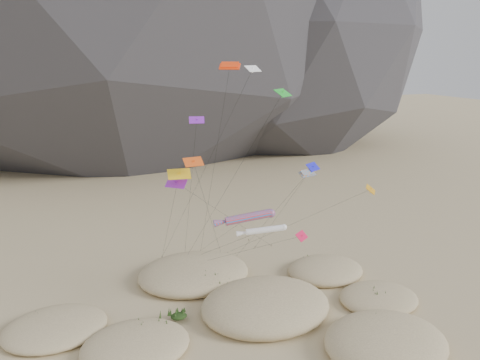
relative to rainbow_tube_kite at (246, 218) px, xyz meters
name	(u,v)px	position (x,y,z in m)	size (l,w,h in m)	color
ground	(267,344)	(-0.74, -7.87, -11.76)	(500.00, 500.00, 0.00)	#CCB789
dunes	(241,319)	(-1.94, -3.24, -11.04)	(49.05, 37.79, 3.99)	#CCB789
dune_grass	(244,324)	(-2.05, -4.54, -10.94)	(42.46, 26.64, 1.50)	black
kite_stakes	(210,254)	(0.61, 16.35, -11.61)	(21.68, 6.34, 0.30)	#3F2D1E
rainbow_tube_kite	(246,218)	(0.00, 0.00, 0.00)	(7.52, 19.14, 12.61)	#FF291A
white_tube_kite	(263,230)	(2.38, 0.54, -2.11)	(8.81, 16.33, 10.28)	silver
orange_parafoil	(229,70)	(-0.80, 3.38, 16.78)	(2.51, 14.34, 29.46)	#FE3A0D
multi_parafoil	(306,174)	(8.34, 0.93, 4.23)	(5.31, 14.54, 16.63)	orange
delta_kites	(251,156)	(2.00, 3.52, 6.51)	(27.28, 20.24, 28.83)	gold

